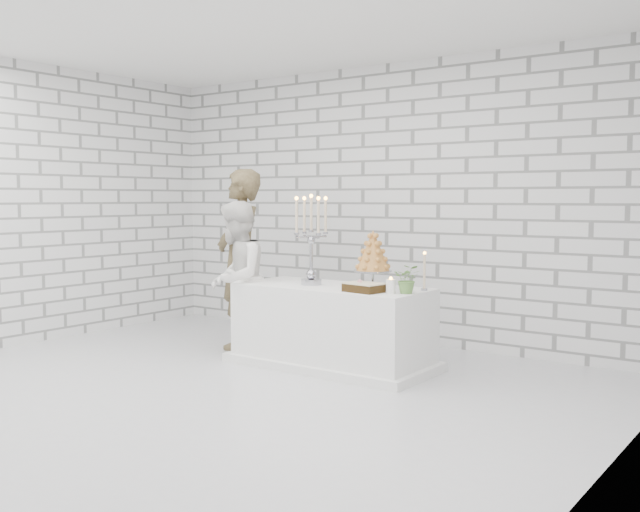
{
  "coord_description": "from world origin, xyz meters",
  "views": [
    {
      "loc": [
        4.04,
        -4.31,
        1.56
      ],
      "look_at": [
        0.33,
        0.81,
        1.05
      ],
      "focal_mm": 40.61,
      "sensor_mm": 36.0,
      "label": 1
    }
  ],
  "objects_px": {
    "cake_table": "(332,326)",
    "candelabra": "(311,240)",
    "bride": "(236,279)",
    "croquembouche": "(373,259)",
    "groom": "(240,259)"
  },
  "relations": [
    {
      "from": "cake_table",
      "to": "candelabra",
      "type": "xyz_separation_m",
      "value": [
        -0.21,
        -0.04,
        0.8
      ]
    },
    {
      "from": "bride",
      "to": "candelabra",
      "type": "distance_m",
      "value": 0.91
    },
    {
      "from": "cake_table",
      "to": "candelabra",
      "type": "relative_size",
      "value": 2.13
    },
    {
      "from": "bride",
      "to": "croquembouche",
      "type": "distance_m",
      "value": 1.46
    },
    {
      "from": "groom",
      "to": "croquembouche",
      "type": "relative_size",
      "value": 3.53
    },
    {
      "from": "bride",
      "to": "groom",
      "type": "bearing_deg",
      "value": -170.02
    },
    {
      "from": "cake_table",
      "to": "croquembouche",
      "type": "distance_m",
      "value": 0.76
    },
    {
      "from": "candelabra",
      "to": "croquembouche",
      "type": "relative_size",
      "value": 1.6
    },
    {
      "from": "cake_table",
      "to": "bride",
      "type": "bearing_deg",
      "value": -168.55
    },
    {
      "from": "bride",
      "to": "croquembouche",
      "type": "xyz_separation_m",
      "value": [
        1.41,
        0.26,
        0.25
      ]
    },
    {
      "from": "groom",
      "to": "candelabra",
      "type": "xyz_separation_m",
      "value": [
        1.05,
        -0.17,
        0.24
      ]
    },
    {
      "from": "groom",
      "to": "bride",
      "type": "xyz_separation_m",
      "value": [
        0.26,
        -0.34,
        -0.16
      ]
    },
    {
      "from": "croquembouche",
      "to": "bride",
      "type": "bearing_deg",
      "value": -169.65
    },
    {
      "from": "bride",
      "to": "cake_table",
      "type": "bearing_deg",
      "value": 74.57
    },
    {
      "from": "cake_table",
      "to": "croquembouche",
      "type": "xyz_separation_m",
      "value": [
        0.41,
        0.05,
        0.64
      ]
    }
  ]
}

